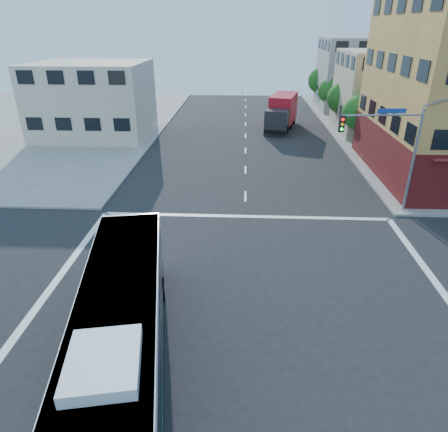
{
  "coord_description": "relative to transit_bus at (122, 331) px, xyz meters",
  "views": [
    {
      "loc": [
        -0.26,
        -14.63,
        11.64
      ],
      "look_at": [
        -1.21,
        4.93,
        2.2
      ],
      "focal_mm": 32.0,
      "sensor_mm": 36.0,
      "label": 1
    }
  ],
  "objects": [
    {
      "name": "street_tree_c",
      "position": [
        16.31,
        47.82,
        1.6
      ],
      "size": [
        3.4,
        3.4,
        5.29
      ],
      "color": "#342113",
      "rests_on": "ground"
    },
    {
      "name": "box_truck",
      "position": [
        8.76,
        38.63,
        0.05
      ],
      "size": [
        4.6,
        9.1,
        3.94
      ],
      "rotation": [
        0.0,
        0.0,
        -0.25
      ],
      "color": "black",
      "rests_on": "ground"
    },
    {
      "name": "building_east_near",
      "position": [
        21.39,
        37.88,
        2.65
      ],
      "size": [
        12.06,
        10.06,
        9.0
      ],
      "color": "#B8AD8C",
      "rests_on": "ground"
    },
    {
      "name": "ground",
      "position": [
        4.41,
        3.9,
        -1.86
      ],
      "size": [
        120.0,
        120.0,
        0.0
      ],
      "primitive_type": "plane",
      "color": "black",
      "rests_on": "ground"
    },
    {
      "name": "signal_mast_ne",
      "position": [
        13.49,
        14.52,
        3.12
      ],
      "size": [
        7.91,
        1.13,
        8.07
      ],
      "color": "gray",
      "rests_on": "ground"
    },
    {
      "name": "building_east_far",
      "position": [
        21.39,
        51.88,
        3.15
      ],
      "size": [
        12.06,
        10.06,
        10.0
      ],
      "color": "#9D9C97",
      "rests_on": "ground"
    },
    {
      "name": "street_tree_d",
      "position": [
        16.31,
        55.82,
        2.02
      ],
      "size": [
        4.0,
        4.0,
        6.03
      ],
      "color": "#342113",
      "rests_on": "ground"
    },
    {
      "name": "parked_car",
      "position": [
        16.46,
        27.88,
        -1.03
      ],
      "size": [
        2.43,
        5.0,
        1.64
      ],
      "primitive_type": "imported",
      "rotation": [
        0.0,
        0.0,
        -0.1
      ],
      "color": "gold",
      "rests_on": "ground"
    },
    {
      "name": "street_tree_b",
      "position": [
        16.31,
        39.82,
        1.9
      ],
      "size": [
        3.8,
        3.8,
        5.79
      ],
      "color": "#342113",
      "rests_on": "ground"
    },
    {
      "name": "street_tree_a",
      "position": [
        16.31,
        31.82,
        1.73
      ],
      "size": [
        3.6,
        3.6,
        5.53
      ],
      "color": "#342113",
      "rests_on": "ground"
    },
    {
      "name": "transit_bus",
      "position": [
        0.0,
        0.0,
        0.0
      ],
      "size": [
        5.07,
        13.1,
        3.8
      ],
      "rotation": [
        0.0,
        0.0,
        0.19
      ],
      "color": "black",
      "rests_on": "ground"
    },
    {
      "name": "building_west",
      "position": [
        -12.61,
        33.88,
        2.15
      ],
      "size": [
        12.06,
        10.06,
        8.0
      ],
      "color": "beige",
      "rests_on": "ground"
    }
  ]
}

